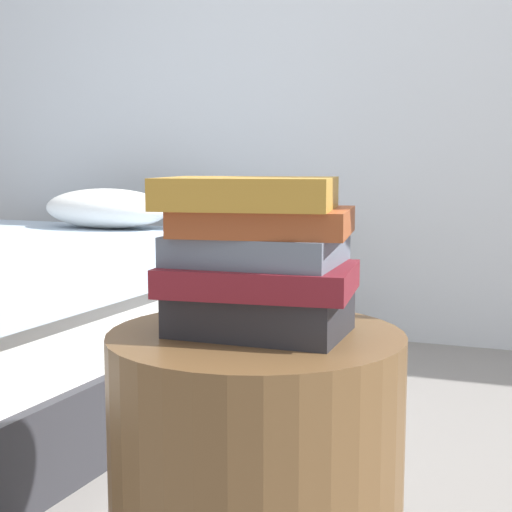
{
  "coord_description": "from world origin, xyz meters",
  "views": [
    {
      "loc": [
        0.36,
        -0.98,
        0.72
      ],
      "look_at": [
        0.0,
        0.0,
        0.59
      ],
      "focal_mm": 51.46,
      "sensor_mm": 36.0,
      "label": 1
    }
  ],
  "objects_px": {
    "book_rust": "(265,221)",
    "book_maroon": "(259,278)",
    "book_slate": "(255,248)",
    "book_charcoal": "(260,312)",
    "side_table": "(256,488)",
    "book_ochre": "(248,193)"
  },
  "relations": [
    {
      "from": "side_table",
      "to": "book_rust",
      "type": "bearing_deg",
      "value": 31.58
    },
    {
      "from": "book_maroon",
      "to": "book_ochre",
      "type": "bearing_deg",
      "value": -179.1
    },
    {
      "from": "side_table",
      "to": "book_ochre",
      "type": "relative_size",
      "value": 1.98
    },
    {
      "from": "book_slate",
      "to": "book_charcoal",
      "type": "bearing_deg",
      "value": -34.3
    },
    {
      "from": "book_maroon",
      "to": "book_charcoal",
      "type": "bearing_deg",
      "value": 98.61
    },
    {
      "from": "side_table",
      "to": "book_charcoal",
      "type": "bearing_deg",
      "value": 7.59
    },
    {
      "from": "book_maroon",
      "to": "book_slate",
      "type": "height_order",
      "value": "book_slate"
    },
    {
      "from": "book_maroon",
      "to": "book_rust",
      "type": "xyz_separation_m",
      "value": [
        0.0,
        0.02,
        0.08
      ]
    },
    {
      "from": "book_maroon",
      "to": "book_ochre",
      "type": "height_order",
      "value": "book_ochre"
    },
    {
      "from": "book_slate",
      "to": "book_rust",
      "type": "xyz_separation_m",
      "value": [
        0.02,
        -0.0,
        0.04
      ]
    },
    {
      "from": "book_charcoal",
      "to": "book_maroon",
      "type": "relative_size",
      "value": 0.92
    },
    {
      "from": "book_rust",
      "to": "book_maroon",
      "type": "bearing_deg",
      "value": -106.64
    },
    {
      "from": "side_table",
      "to": "book_maroon",
      "type": "distance_m",
      "value": 0.32
    },
    {
      "from": "book_slate",
      "to": "book_ochre",
      "type": "xyz_separation_m",
      "value": [
        -0.0,
        -0.02,
        0.08
      ]
    },
    {
      "from": "book_ochre",
      "to": "book_maroon",
      "type": "bearing_deg",
      "value": -1.99
    },
    {
      "from": "book_slate",
      "to": "book_ochre",
      "type": "height_order",
      "value": "book_ochre"
    },
    {
      "from": "book_charcoal",
      "to": "book_ochre",
      "type": "bearing_deg",
      "value": -138.38
    },
    {
      "from": "book_maroon",
      "to": "book_rust",
      "type": "bearing_deg",
      "value": 75.42
    },
    {
      "from": "book_slate",
      "to": "book_rust",
      "type": "bearing_deg",
      "value": -3.36
    },
    {
      "from": "book_maroon",
      "to": "book_slate",
      "type": "xyz_separation_m",
      "value": [
        -0.01,
        0.02,
        0.04
      ]
    },
    {
      "from": "book_slate",
      "to": "book_ochre",
      "type": "relative_size",
      "value": 0.98
    },
    {
      "from": "side_table",
      "to": "book_charcoal",
      "type": "relative_size",
      "value": 1.95
    }
  ]
}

